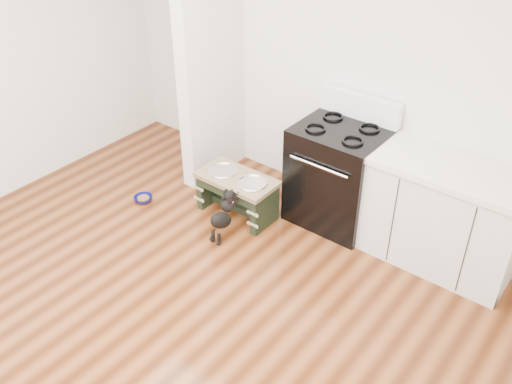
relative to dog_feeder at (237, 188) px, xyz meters
name	(u,v)px	position (x,y,z in m)	size (l,w,h in m)	color
ground	(144,346)	(0.50, -1.64, -0.29)	(5.00, 5.00, 0.00)	#421E0B
room_shell	(112,147)	(0.50, -1.64, 1.33)	(5.00, 5.00, 5.00)	silver
partition_wall	(210,46)	(-0.68, 0.46, 1.06)	(0.15, 0.80, 2.70)	silver
oven_range	(338,173)	(0.75, 0.52, 0.19)	(0.76, 0.69, 1.14)	black
cabinet_run	(444,215)	(1.73, 0.54, 0.17)	(1.24, 0.64, 0.91)	silver
dog_feeder	(237,188)	(0.00, 0.00, 0.00)	(0.73, 0.39, 0.42)	black
puppy	(224,214)	(0.13, -0.34, -0.04)	(0.13, 0.38, 0.45)	black
floor_bowl	(143,199)	(-0.84, -0.41, -0.26)	(0.22, 0.22, 0.06)	#0D0E5C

